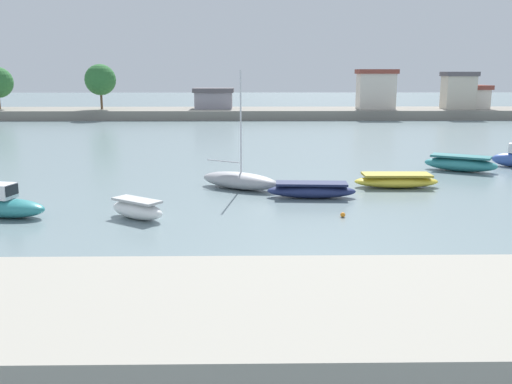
{
  "coord_description": "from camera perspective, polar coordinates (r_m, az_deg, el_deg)",
  "views": [
    {
      "loc": [
        12.96,
        -17.0,
        7.16
      ],
      "look_at": [
        13.47,
        14.95,
        0.41
      ],
      "focal_mm": 39.56,
      "sensor_mm": 36.0,
      "label": 1
    }
  ],
  "objects": [
    {
      "name": "mooring_buoy_4",
      "position": [
        50.29,
        17.71,
        3.37
      ],
      "size": [
        0.35,
        0.35,
        0.35
      ],
      "primitive_type": "sphere",
      "color": "white",
      "rests_on": "ground"
    },
    {
      "name": "moored_boat_4",
      "position": [
        35.53,
        -1.67,
        1.2
      ],
      "size": [
        5.56,
        4.4,
        7.36
      ],
      "rotation": [
        0.0,
        0.0,
        -0.56
      ],
      "color": "#9E9EA3",
      "rests_on": "ground"
    },
    {
      "name": "moored_boat_7",
      "position": [
        44.69,
        19.96,
        2.72
      ],
      "size": [
        5.46,
        4.18,
        1.18
      ],
      "rotation": [
        0.0,
        0.0,
        -0.52
      ],
      "color": "teal",
      "rests_on": "ground"
    },
    {
      "name": "moored_boat_5",
      "position": [
        33.19,
        5.62,
        0.17
      ],
      "size": [
        5.28,
        1.88,
        0.91
      ],
      "rotation": [
        0.0,
        0.0,
        -0.06
      ],
      "color": "navy",
      "rests_on": "ground"
    },
    {
      "name": "mooring_buoy_3",
      "position": [
        28.92,
        8.77,
        -2.29
      ],
      "size": [
        0.25,
        0.25,
        0.25
      ],
      "primitive_type": "sphere",
      "color": "orange",
      "rests_on": "ground"
    },
    {
      "name": "moored_boat_2",
      "position": [
        31.27,
        -24.04,
        -1.24
      ],
      "size": [
        4.61,
        2.59,
        1.71
      ],
      "rotation": [
        0.0,
        0.0,
        -0.24
      ],
      "color": "teal",
      "rests_on": "ground"
    },
    {
      "name": "distant_shoreline",
      "position": [
        94.26,
        -11.11,
        8.58
      ],
      "size": [
        139.05,
        11.76,
        8.67
      ],
      "color": "gray",
      "rests_on": "ground"
    },
    {
      "name": "moored_boat_3",
      "position": [
        28.85,
        -11.92,
        -1.72
      ],
      "size": [
        3.38,
        2.92,
        1.01
      ],
      "rotation": [
        0.0,
        0.0,
        -0.63
      ],
      "color": "white",
      "rests_on": "ground"
    },
    {
      "name": "moored_boat_6",
      "position": [
        37.13,
        14.0,
        1.11
      ],
      "size": [
        5.38,
        1.98,
        0.89
      ],
      "rotation": [
        0.0,
        0.0,
        -0.01
      ],
      "color": "yellow",
      "rests_on": "ground"
    }
  ]
}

